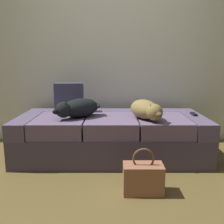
# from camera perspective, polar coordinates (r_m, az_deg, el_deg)

# --- Properties ---
(ground_plane) EXTENTS (10.00, 10.00, 0.00)m
(ground_plane) POSITION_cam_1_polar(r_m,az_deg,el_deg) (1.91, -0.09, -21.49)
(ground_plane) COLOR brown
(back_wall) EXTENTS (6.40, 0.10, 2.80)m
(back_wall) POSITION_cam_1_polar(r_m,az_deg,el_deg) (3.35, 0.04, 17.45)
(back_wall) COLOR silver
(back_wall) RESTS_ON ground
(couch) EXTENTS (2.04, 0.90, 0.47)m
(couch) POSITION_cam_1_polar(r_m,az_deg,el_deg) (2.78, 0.00, -5.56)
(couch) COLOR #463C51
(couch) RESTS_ON ground
(dog_dark) EXTENTS (0.51, 0.48, 0.20)m
(dog_dark) POSITION_cam_1_polar(r_m,az_deg,el_deg) (2.63, -7.80, 0.90)
(dog_dark) COLOR black
(dog_dark) RESTS_ON couch
(dog_tan) EXTENTS (0.38, 0.56, 0.20)m
(dog_tan) POSITION_cam_1_polar(r_m,az_deg,el_deg) (2.56, 8.11, 0.56)
(dog_tan) COLOR olive
(dog_tan) RESTS_ON couch
(tv_remote) EXTENTS (0.05, 0.15, 0.02)m
(tv_remote) POSITION_cam_1_polar(r_m,az_deg,el_deg) (2.90, 18.58, -0.46)
(tv_remote) COLOR black
(tv_remote) RESTS_ON couch
(throw_pillow) EXTENTS (0.35, 0.14, 0.34)m
(throw_pillow) POSITION_cam_1_polar(r_m,az_deg,el_deg) (2.99, -9.74, 3.37)
(throw_pillow) COLOR #3D3D56
(throw_pillow) RESTS_ON couch
(handbag) EXTENTS (0.32, 0.18, 0.38)m
(handbag) POSITION_cam_1_polar(r_m,az_deg,el_deg) (2.07, 7.36, -14.95)
(handbag) COLOR #965F43
(handbag) RESTS_ON ground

